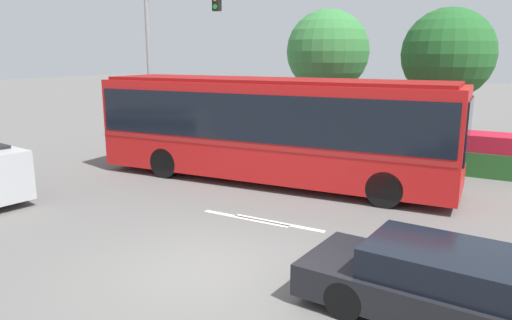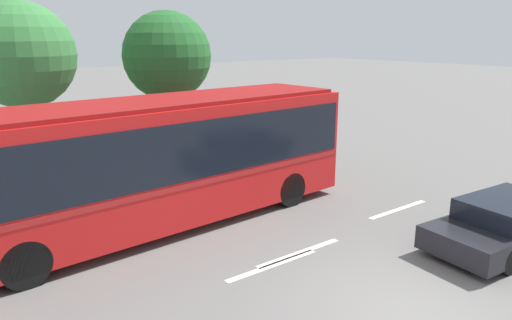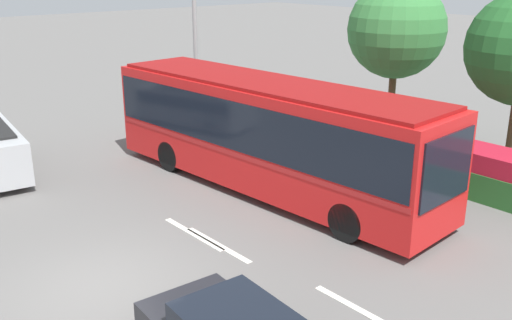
{
  "view_description": "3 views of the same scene",
  "coord_description": "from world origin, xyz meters",
  "views": [
    {
      "loc": [
        5.07,
        -6.84,
        4.0
      ],
      "look_at": [
        -0.81,
        3.48,
        1.39
      ],
      "focal_mm": 33.72,
      "sensor_mm": 36.0,
      "label": 1
    },
    {
      "loc": [
        -6.71,
        -4.38,
        4.83
      ],
      "look_at": [
        0.36,
        5.05,
        1.73
      ],
      "focal_mm": 33.53,
      "sensor_mm": 36.0,
      "label": 2
    },
    {
      "loc": [
        10.25,
        -4.59,
        6.43
      ],
      "look_at": [
        0.28,
        4.06,
        1.99
      ],
      "focal_mm": 40.79,
      "sensor_mm": 36.0,
      "label": 3
    }
  ],
  "objects": [
    {
      "name": "lane_stripe_far",
      "position": [
        -0.8,
        2.91,
        0.01
      ],
      "size": [
        2.4,
        0.16,
        0.01
      ],
      "primitive_type": "cube",
      "color": "silver",
      "rests_on": "ground"
    },
    {
      "name": "lane_stripe_near",
      "position": [
        0.08,
        3.02,
        0.01
      ],
      "size": [
        2.4,
        0.16,
        0.01
      ],
      "primitive_type": "cube",
      "color": "silver",
      "rests_on": "ground"
    },
    {
      "name": "lane_stripe_mid",
      "position": [
        4.2,
        3.42,
        0.01
      ],
      "size": [
        2.4,
        0.16,
        0.01
      ],
      "primitive_type": "cube",
      "color": "silver",
      "rests_on": "ground"
    },
    {
      "name": "ground_plane",
      "position": [
        0.0,
        0.0,
        0.0
      ],
      "size": [
        140.0,
        140.0,
        0.0
      ],
      "primitive_type": "plane",
      "color": "slate"
    },
    {
      "name": "city_bus",
      "position": [
        -1.98,
        6.46,
        1.86
      ],
      "size": [
        11.6,
        3.27,
        3.27
      ],
      "rotation": [
        0.0,
        0.0,
        0.06
      ],
      "color": "red",
      "rests_on": "ground"
    },
    {
      "name": "sedan_foreground",
      "position": [
        4.3,
        0.39,
        0.56
      ],
      "size": [
        4.65,
        2.09,
        1.18
      ],
      "rotation": [
        0.0,
        0.0,
        -0.07
      ],
      "color": "black",
      "rests_on": "ground"
    },
    {
      "name": "flowering_hedge",
      "position": [
        1.58,
        10.9,
        0.68
      ],
      "size": [
        9.49,
        1.41,
        1.39
      ],
      "color": "#286028",
      "rests_on": "ground"
    },
    {
      "name": "traffic_light_pole",
      "position": [
        -8.34,
        9.18,
        4.49
      ],
      "size": [
        4.53,
        0.24,
        6.9
      ],
      "color": "gray",
      "rests_on": "ground"
    },
    {
      "name": "street_tree_centre",
      "position": [
        2.11,
        13.3,
        4.0
      ],
      "size": [
        3.52,
        3.52,
        5.78
      ],
      "color": "brown",
      "rests_on": "ground"
    },
    {
      "name": "street_tree_left",
      "position": [
        -3.09,
        13.99,
        4.13
      ],
      "size": [
        3.69,
        3.69,
        5.99
      ],
      "color": "brown",
      "rests_on": "ground"
    }
  ]
}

